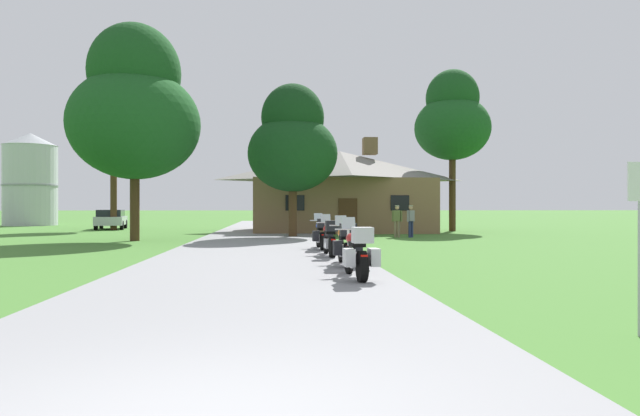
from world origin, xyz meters
name	(u,v)px	position (x,y,z in m)	size (l,w,h in m)	color
ground_plane	(263,244)	(0.00, 20.00, 0.00)	(500.00, 500.00, 0.00)	#42752D
asphalt_driveway	(262,247)	(0.00, 18.00, 0.03)	(6.40, 80.00, 0.06)	gray
motorcycle_red_nearest_to_camera	(357,253)	(2.28, 7.84, 0.61)	(0.78, 2.08, 1.30)	black
motorcycle_orange_second_in_row	(346,245)	(2.37, 10.50, 0.61)	(0.72, 2.08, 1.30)	black
motorcycle_red_third_in_row	(330,238)	(2.24, 13.44, 0.62)	(0.66, 2.08, 1.30)	black
motorcycle_blue_farthest_in_row	(321,234)	(2.21, 16.21, 0.61)	(0.75, 2.08, 1.30)	black
stone_lodge	(340,190)	(4.75, 32.11, 2.70)	(11.68, 8.35, 6.15)	brown
bystander_olive_shirt_near_lodge	(397,219)	(6.89, 24.71, 0.95)	(0.51, 0.35, 1.69)	#75664C
bystander_gray_shirt_beside_signpost	(411,219)	(7.61, 24.63, 0.95)	(0.46, 0.39, 1.69)	navy
tree_left_far	(114,131)	(-10.59, 35.19, 6.86)	(4.04, 4.04, 9.55)	#422D19
tree_right_of_lodge	(452,119)	(12.22, 31.93, 7.40)	(4.99, 4.99, 10.70)	#422D19
tree_by_lodge_front	(293,143)	(1.44, 25.17, 4.95)	(4.71, 4.71, 8.05)	#422D19
tree_left_near	(135,109)	(-6.07, 22.78, 6.21)	(6.10, 6.10, 10.22)	#422D19
metal_silo_distant	(30,179)	(-20.73, 45.95, 4.02)	(4.50, 4.50, 8.02)	#B2B7BC
parked_silver_suv_far_left	(111,218)	(-11.24, 36.84, 0.78)	(2.62, 4.85, 1.40)	#ADAFB7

